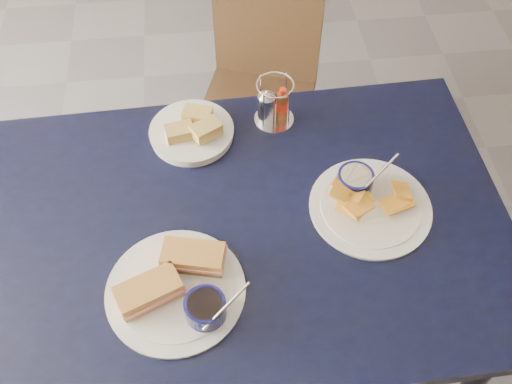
{
  "coord_description": "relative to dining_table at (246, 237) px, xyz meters",
  "views": [
    {
      "loc": [
        -0.06,
        -0.89,
        1.91
      ],
      "look_at": [
        0.02,
        -0.1,
        0.82
      ],
      "focal_mm": 40.0,
      "sensor_mm": 36.0,
      "label": 1
    }
  ],
  "objects": [
    {
      "name": "ground",
      "position": [
        0.01,
        0.14,
        -0.69
      ],
      "size": [
        6.0,
        6.0,
        0.0
      ],
      "primitive_type": "plane",
      "color": "#57575C",
      "rests_on": "ground"
    },
    {
      "name": "dining_table",
      "position": [
        0.0,
        0.0,
        0.0
      ],
      "size": [
        1.31,
        0.89,
        0.75
      ],
      "color": "black",
      "rests_on": "ground"
    },
    {
      "name": "chair_far",
      "position": [
        0.11,
        0.82,
        -0.22
      ],
      "size": [
        0.49,
        0.49,
        0.82
      ],
      "color": "black",
      "rests_on": "ground"
    },
    {
      "name": "sandwich_plate",
      "position": [
        -0.16,
        -0.16,
        0.08
      ],
      "size": [
        0.32,
        0.31,
        0.12
      ],
      "color": "white",
      "rests_on": "dining_table"
    },
    {
      "name": "plantain_plate",
      "position": [
        0.3,
        0.03,
        0.08
      ],
      "size": [
        0.3,
        0.3,
        0.12
      ],
      "color": "white",
      "rests_on": "dining_table"
    },
    {
      "name": "bread_basket",
      "position": [
        -0.11,
        0.3,
        0.08
      ],
      "size": [
        0.22,
        0.22,
        0.07
      ],
      "color": "white",
      "rests_on": "dining_table"
    },
    {
      "name": "condiment_caddy",
      "position": [
        0.11,
        0.33,
        0.12
      ],
      "size": [
        0.11,
        0.11,
        0.14
      ],
      "color": "silver",
      "rests_on": "dining_table"
    }
  ]
}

